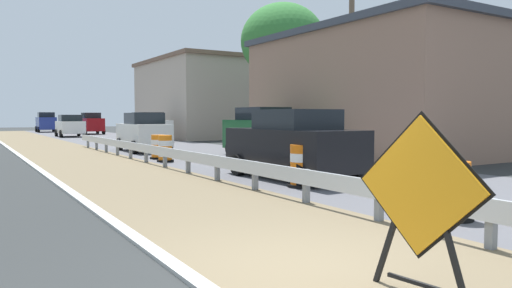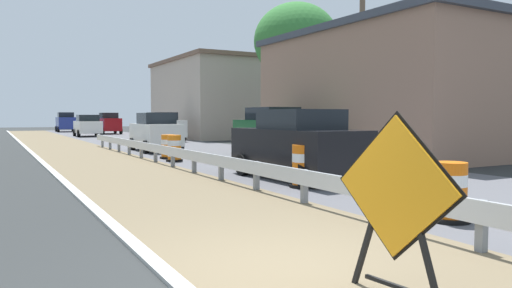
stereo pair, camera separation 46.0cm
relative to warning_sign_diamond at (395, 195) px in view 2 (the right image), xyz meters
The scene contains 18 objects.
ground_plane 1.69m from the warning_sign_diamond, 110.69° to the left, with size 160.00×160.00×0.00m, color #2B2D2D.
median_dirt_strip 1.66m from the warning_sign_diamond, 74.06° to the left, with size 4.06×120.00×0.01m, color #706047.
warning_sign_diamond is the anchor object (origin of this frame).
traffic_barrel_nearest 4.01m from the warning_sign_diamond, 31.30° to the left, with size 0.69×0.69×1.03m.
traffic_barrel_close 7.40m from the warning_sign_diamond, 62.23° to the left, with size 0.72×0.72×1.09m.
traffic_barrel_mid 15.06m from the warning_sign_diamond, 78.84° to the left, with size 0.67×0.67×1.06m.
traffic_barrel_far 16.46m from the warning_sign_diamond, 79.07° to the left, with size 0.71×0.71×1.02m.
car_lead_near_lane 20.96m from the warning_sign_diamond, 79.13° to the left, with size 2.02×4.28×1.97m.
car_trailing_near_lane 31.14m from the warning_sign_diamond, 76.05° to the left, with size 2.13×4.83×2.08m.
car_lead_far_lane 41.02m from the warning_sign_diamond, 84.34° to the left, with size 2.18×4.18×1.92m.
car_mid_far_lane 16.25m from the warning_sign_diamond, 62.94° to the left, with size 2.06×4.82×2.19m.
car_trailing_far_lane 9.02m from the warning_sign_diamond, 62.04° to the left, with size 2.23×4.51×2.00m.
car_distant_a 46.80m from the warning_sign_diamond, 81.32° to the left, with size 2.00×4.06×2.14m.
car_distant_b 55.32m from the warning_sign_diamond, 85.79° to the left, with size 2.12×4.05×2.23m.
roadside_shop_near 18.88m from the warning_sign_diamond, 44.62° to the left, with size 8.59×11.90×5.80m.
roadside_shop_far 37.08m from the warning_sign_diamond, 68.54° to the left, with size 8.02×12.48×6.59m.
utility_pole_near 17.00m from the warning_sign_diamond, 49.68° to the left, with size 0.24×1.80×9.49m.
tree_roadside 27.13m from the warning_sign_diamond, 58.28° to the left, with size 5.46×5.46×9.11m.
Camera 2 is at (-2.99, -4.66, 1.81)m, focal length 33.50 mm.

